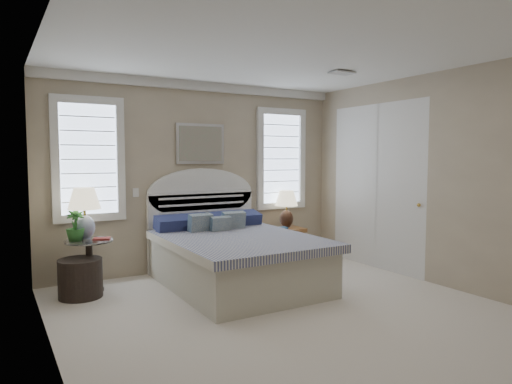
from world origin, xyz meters
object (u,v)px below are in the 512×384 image
object	(u,v)px
side_table_left	(89,260)
lamp_right	(286,204)
floor_pot	(80,278)
lamp_left	(84,207)
nightstand_right	(287,237)
bed	(233,254)

from	to	relation	value
side_table_left	lamp_right	bearing A→B (deg)	3.90
floor_pot	lamp_right	size ratio (longest dim) A/B	0.85
lamp_left	floor_pot	bearing A→B (deg)	-111.18
nightstand_right	lamp_right	size ratio (longest dim) A/B	0.91
floor_pot	nightstand_right	bearing A→B (deg)	5.31
floor_pot	lamp_left	size ratio (longest dim) A/B	0.78
bed	floor_pot	size ratio (longest dim) A/B	4.60
bed	side_table_left	world-z (taller)	bed
floor_pot	side_table_left	bearing A→B (deg)	53.60
nightstand_right	lamp_left	xyz separation A→B (m)	(-2.97, 0.02, 0.63)
side_table_left	bed	bearing A→B (deg)	-19.74
nightstand_right	lamp_right	distance (m)	0.51
floor_pot	lamp_right	xyz separation A→B (m)	(3.15, 0.39, 0.66)
floor_pot	lamp_right	bearing A→B (deg)	7.09
bed	floor_pot	world-z (taller)	bed
lamp_left	lamp_right	size ratio (longest dim) A/B	1.09
bed	nightstand_right	distance (m)	1.47
bed	nightstand_right	xyz separation A→B (m)	(1.30, 0.69, 0.00)
nightstand_right	lamp_left	size ratio (longest dim) A/B	0.84
lamp_right	lamp_left	bearing A→B (deg)	-178.35
bed	floor_pot	distance (m)	1.84
bed	lamp_right	world-z (taller)	bed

